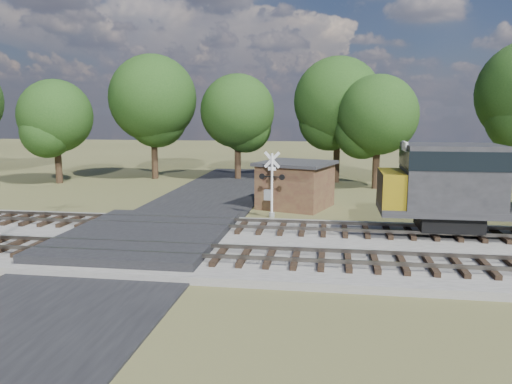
# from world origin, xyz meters

# --- Properties ---
(ground) EXTENTS (160.00, 160.00, 0.00)m
(ground) POSITION_xyz_m (0.00, 0.00, 0.00)
(ground) COLOR #494927
(ground) RESTS_ON ground
(ballast_bed) EXTENTS (140.00, 10.00, 0.30)m
(ballast_bed) POSITION_xyz_m (10.00, 0.50, 0.15)
(ballast_bed) COLOR gray
(ballast_bed) RESTS_ON ground
(road) EXTENTS (7.00, 60.00, 0.08)m
(road) POSITION_xyz_m (0.00, 0.00, 0.04)
(road) COLOR black
(road) RESTS_ON ground
(crossing_panel) EXTENTS (7.00, 9.00, 0.62)m
(crossing_panel) POSITION_xyz_m (0.00, 0.50, 0.32)
(crossing_panel) COLOR #262628
(crossing_panel) RESTS_ON ground
(track_near) EXTENTS (140.00, 2.60, 0.33)m
(track_near) POSITION_xyz_m (3.12, -2.00, 0.41)
(track_near) COLOR black
(track_near) RESTS_ON ballast_bed
(track_far) EXTENTS (140.00, 2.60, 0.33)m
(track_far) POSITION_xyz_m (3.12, 3.00, 0.41)
(track_far) COLOR black
(track_far) RESTS_ON ballast_bed
(crossing_signal_far) EXTENTS (1.51, 0.42, 3.77)m
(crossing_signal_far) POSITION_xyz_m (4.92, 7.18, 1.57)
(crossing_signal_far) COLOR silver
(crossing_signal_far) RESTS_ON ground
(equipment_shed) EXTENTS (5.35, 5.35, 2.88)m
(equipment_shed) POSITION_xyz_m (6.12, 10.39, 1.46)
(equipment_shed) COLOR #4A2820
(equipment_shed) RESTS_ON ground
(treeline) EXTENTS (83.54, 10.92, 11.63)m
(treeline) POSITION_xyz_m (9.30, 20.54, 6.72)
(treeline) COLOR black
(treeline) RESTS_ON ground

